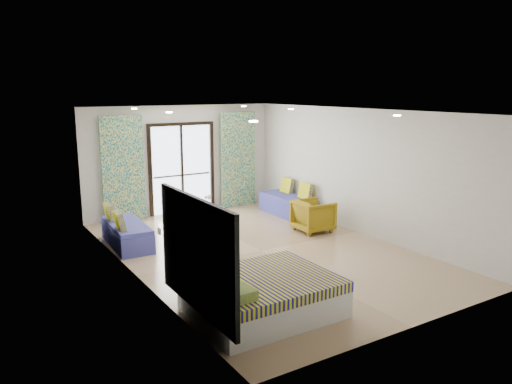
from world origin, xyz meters
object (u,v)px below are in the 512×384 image
daybed_right (288,204)px  coffee_table (208,210)px  armchair (313,214)px  daybed_left (126,233)px  bed (262,295)px

daybed_right → coffee_table: daybed_right is taller
daybed_right → armchair: daybed_right is taller
daybed_right → armchair: size_ratio=2.27×
daybed_right → coffee_table: 2.18m
daybed_left → coffee_table: size_ratio=2.01×
daybed_left → daybed_right: daybed_right is taller
coffee_table → bed: bearing=-107.4°
armchair → bed: bearing=135.1°
daybed_right → armchair: bearing=-103.0°
daybed_right → armchair: (-0.40, -1.49, 0.12)m
bed → armchair: (3.20, 2.88, 0.11)m
daybed_left → armchair: daybed_left is taller
daybed_right → coffee_table: size_ratio=2.08×
daybed_left → coffee_table: (2.05, 0.45, 0.12)m
bed → coffee_table: size_ratio=2.30×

